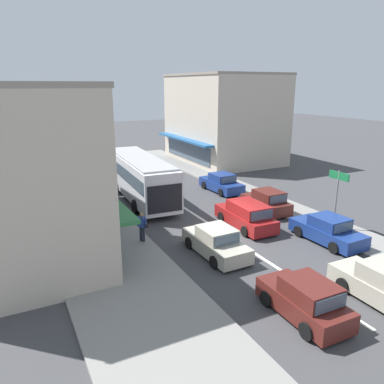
{
  "coord_description": "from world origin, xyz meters",
  "views": [
    {
      "loc": [
        -10.86,
        -17.11,
        8.33
      ],
      "look_at": [
        0.42,
        4.93,
        1.2
      ],
      "focal_mm": 35.0,
      "sensor_mm": 36.0,
      "label": 1
    }
  ],
  "objects_px": {
    "parked_sedan_kerb_third": "(221,183)",
    "directional_road_sign": "(338,186)",
    "parked_sedan_kerb_front": "(328,230)",
    "pedestrian_browsing_midblock": "(117,209)",
    "pedestrian_with_handbag_near": "(142,225)",
    "hatchback_adjacent_lane_lead": "(305,300)",
    "parked_hatchback_kerb_second": "(267,202)",
    "sedan_behind_bus_mid": "(216,242)",
    "pedestrian_far_walker": "(103,189)",
    "city_bus": "(140,175)",
    "wagon_behind_bus_near": "(246,215)",
    "traffic_light_downstreet": "(84,147)"
  },
  "relations": [
    {
      "from": "traffic_light_downstreet",
      "to": "pedestrian_browsing_midblock",
      "type": "xyz_separation_m",
      "value": [
        -0.9,
        -13.32,
        -1.79
      ]
    },
    {
      "from": "parked_sedan_kerb_front",
      "to": "directional_road_sign",
      "type": "xyz_separation_m",
      "value": [
        1.71,
        1.12,
        2.01
      ]
    },
    {
      "from": "city_bus",
      "to": "traffic_light_downstreet",
      "type": "xyz_separation_m",
      "value": [
        -2.23,
        8.79,
        0.97
      ]
    },
    {
      "from": "parked_hatchback_kerb_second",
      "to": "parked_sedan_kerb_third",
      "type": "bearing_deg",
      "value": 90.28
    },
    {
      "from": "parked_sedan_kerb_front",
      "to": "pedestrian_browsing_midblock",
      "type": "height_order",
      "value": "pedestrian_browsing_midblock"
    },
    {
      "from": "wagon_behind_bus_near",
      "to": "parked_sedan_kerb_front",
      "type": "xyz_separation_m",
      "value": [
        2.68,
        -3.86,
        -0.08
      ]
    },
    {
      "from": "city_bus",
      "to": "parked_hatchback_kerb_second",
      "type": "height_order",
      "value": "city_bus"
    },
    {
      "from": "city_bus",
      "to": "pedestrian_browsing_midblock",
      "type": "height_order",
      "value": "city_bus"
    },
    {
      "from": "sedan_behind_bus_mid",
      "to": "parked_hatchback_kerb_second",
      "type": "distance_m",
      "value": 7.64
    },
    {
      "from": "sedan_behind_bus_mid",
      "to": "traffic_light_downstreet",
      "type": "height_order",
      "value": "traffic_light_downstreet"
    },
    {
      "from": "hatchback_adjacent_lane_lead",
      "to": "traffic_light_downstreet",
      "type": "height_order",
      "value": "traffic_light_downstreet"
    },
    {
      "from": "hatchback_adjacent_lane_lead",
      "to": "pedestrian_far_walker",
      "type": "distance_m",
      "value": 17.57
    },
    {
      "from": "parked_sedan_kerb_third",
      "to": "pedestrian_far_walker",
      "type": "height_order",
      "value": "pedestrian_far_walker"
    },
    {
      "from": "parked_sedan_kerb_third",
      "to": "pedestrian_browsing_midblock",
      "type": "relative_size",
      "value": 2.61
    },
    {
      "from": "city_bus",
      "to": "parked_sedan_kerb_third",
      "type": "distance_m",
      "value": 6.73
    },
    {
      "from": "directional_road_sign",
      "to": "pedestrian_far_walker",
      "type": "xyz_separation_m",
      "value": [
        -10.83,
        11.49,
        -1.61
      ]
    },
    {
      "from": "hatchback_adjacent_lane_lead",
      "to": "pedestrian_with_handbag_near",
      "type": "bearing_deg",
      "value": 108.66
    },
    {
      "from": "directional_road_sign",
      "to": "pedestrian_far_walker",
      "type": "relative_size",
      "value": 2.21
    },
    {
      "from": "parked_sedan_kerb_third",
      "to": "directional_road_sign",
      "type": "distance_m",
      "value": 10.51
    },
    {
      "from": "pedestrian_far_walker",
      "to": "pedestrian_with_handbag_near",
      "type": "bearing_deg",
      "value": -89.9
    },
    {
      "from": "pedestrian_browsing_midblock",
      "to": "pedestrian_far_walker",
      "type": "distance_m",
      "value": 4.98
    },
    {
      "from": "city_bus",
      "to": "pedestrian_far_walker",
      "type": "relative_size",
      "value": 6.73
    },
    {
      "from": "hatchback_adjacent_lane_lead",
      "to": "directional_road_sign",
      "type": "xyz_separation_m",
      "value": [
        7.77,
        5.81,
        1.97
      ]
    },
    {
      "from": "sedan_behind_bus_mid",
      "to": "city_bus",
      "type": "bearing_deg",
      "value": 90.94
    },
    {
      "from": "parked_sedan_kerb_third",
      "to": "pedestrian_with_handbag_near",
      "type": "distance_m",
      "value": 11.58
    },
    {
      "from": "traffic_light_downstreet",
      "to": "pedestrian_browsing_midblock",
      "type": "height_order",
      "value": "traffic_light_downstreet"
    },
    {
      "from": "hatchback_adjacent_lane_lead",
      "to": "pedestrian_browsing_midblock",
      "type": "relative_size",
      "value": 2.29
    },
    {
      "from": "parked_sedan_kerb_third",
      "to": "pedestrian_with_handbag_near",
      "type": "bearing_deg",
      "value": -142.96
    },
    {
      "from": "traffic_light_downstreet",
      "to": "pedestrian_browsing_midblock",
      "type": "distance_m",
      "value": 13.47
    },
    {
      "from": "traffic_light_downstreet",
      "to": "directional_road_sign",
      "type": "xyz_separation_m",
      "value": [
        10.37,
        -19.84,
        -0.18
      ]
    },
    {
      "from": "hatchback_adjacent_lane_lead",
      "to": "traffic_light_downstreet",
      "type": "bearing_deg",
      "value": 95.79
    },
    {
      "from": "wagon_behind_bus_near",
      "to": "pedestrian_browsing_midblock",
      "type": "bearing_deg",
      "value": 151.14
    },
    {
      "from": "pedestrian_with_handbag_near",
      "to": "pedestrian_browsing_midblock",
      "type": "distance_m",
      "value": 3.33
    },
    {
      "from": "hatchback_adjacent_lane_lead",
      "to": "traffic_light_downstreet",
      "type": "distance_m",
      "value": 25.88
    },
    {
      "from": "parked_hatchback_kerb_second",
      "to": "pedestrian_browsing_midblock",
      "type": "height_order",
      "value": "pedestrian_browsing_midblock"
    },
    {
      "from": "parked_sedan_kerb_front",
      "to": "pedestrian_far_walker",
      "type": "bearing_deg",
      "value": 125.9
    },
    {
      "from": "pedestrian_with_handbag_near",
      "to": "parked_sedan_kerb_third",
      "type": "bearing_deg",
      "value": 37.04
    },
    {
      "from": "parked_sedan_kerb_third",
      "to": "directional_road_sign",
      "type": "relative_size",
      "value": 1.18
    },
    {
      "from": "parked_sedan_kerb_third",
      "to": "wagon_behind_bus_near",
      "type": "bearing_deg",
      "value": -110.65
    },
    {
      "from": "pedestrian_with_handbag_near",
      "to": "hatchback_adjacent_lane_lead",
      "type": "bearing_deg",
      "value": -71.34
    },
    {
      "from": "parked_hatchback_kerb_second",
      "to": "pedestrian_far_walker",
      "type": "distance_m",
      "value": 11.67
    },
    {
      "from": "city_bus",
      "to": "sedan_behind_bus_mid",
      "type": "distance_m",
      "value": 10.85
    },
    {
      "from": "wagon_behind_bus_near",
      "to": "city_bus",
      "type": "bearing_deg",
      "value": 114.28
    },
    {
      "from": "hatchback_adjacent_lane_lead",
      "to": "directional_road_sign",
      "type": "bearing_deg",
      "value": 36.81
    },
    {
      "from": "parked_sedan_kerb_third",
      "to": "traffic_light_downstreet",
      "type": "bearing_deg",
      "value": 132.35
    },
    {
      "from": "pedestrian_with_handbag_near",
      "to": "sedan_behind_bus_mid",
      "type": "bearing_deg",
      "value": -45.98
    },
    {
      "from": "city_bus",
      "to": "parked_sedan_kerb_third",
      "type": "height_order",
      "value": "city_bus"
    },
    {
      "from": "city_bus",
      "to": "pedestrian_with_handbag_near",
      "type": "distance_m",
      "value": 8.31
    },
    {
      "from": "directional_road_sign",
      "to": "sedan_behind_bus_mid",
      "type": "bearing_deg",
      "value": 178.05
    },
    {
      "from": "directional_road_sign",
      "to": "pedestrian_with_handbag_near",
      "type": "bearing_deg",
      "value": 163.41
    }
  ]
}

